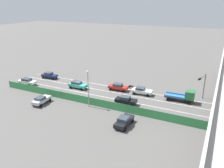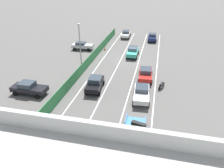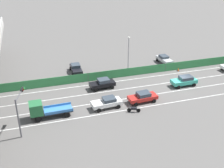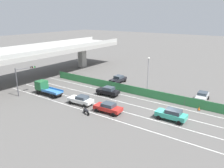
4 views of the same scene
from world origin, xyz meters
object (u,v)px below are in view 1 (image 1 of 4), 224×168
Objects in this scene: car_taxi_teal at (78,85)px; traffic_light at (202,83)px; car_sedan_navy at (49,75)px; parked_sedan_dark at (124,121)px; street_lamp at (88,85)px; car_sedan_red at (118,87)px; parked_wagon_silver at (41,100)px; car_sedan_black at (126,100)px; car_hatchback_white at (142,91)px; car_sedan_white at (27,81)px; traffic_cone at (53,94)px; motorcycle at (132,87)px; flatbed_truck_blue at (185,96)px.

traffic_light reaches higher than car_taxi_teal.
car_sedan_navy is 0.98× the size of car_taxi_teal.
parked_sedan_dark is 0.63× the size of street_lamp.
street_lamp is at bearing -7.82° from car_sedan_red.
car_taxi_teal is at bearing 171.72° from parked_wagon_silver.
street_lamp is (4.11, -6.08, 3.50)m from car_sedan_black.
car_sedan_red is 16.17m from parked_sedan_dark.
car_sedan_white is at bearing -76.74° from car_hatchback_white.
traffic_cone is at bearing 44.37° from car_sedan_navy.
parked_sedan_dark is 19.71m from traffic_light.
car_taxi_teal is 6.94× the size of traffic_cone.
motorcycle is 0.40× the size of parked_sedan_dark.
car_sedan_red is 1.06× the size of car_sedan_navy.
car_sedan_white is 1.07× the size of parked_wagon_silver.
parked_wagon_silver is 6.86× the size of traffic_cone.
car_sedan_white is at bearing -89.73° from car_sedan_black.
car_sedan_black reaches higher than parked_wagon_silver.
car_sedan_red is at bearing 90.30° from car_sedan_navy.
car_sedan_navy is (0.10, -20.11, 0.01)m from car_sedan_red.
car_sedan_navy is at bearing -144.75° from parked_wagon_silver.
car_sedan_white is 40.44m from traffic_light.
flatbed_truck_blue is 1.09× the size of traffic_light.
car_hatchback_white is at bearing 170.37° from car_sedan_black.
car_hatchback_white is 0.98× the size of car_sedan_white.
traffic_light reaches higher than car_sedan_white.
car_sedan_navy is 16.54m from parked_wagon_silver.
parked_sedan_dark is at bearing -26.99° from flatbed_truck_blue.
parked_wagon_silver is at bearing -70.87° from street_lamp.
flatbed_truck_blue is 19.69m from street_lamp.
car_hatchback_white is at bearing 145.57° from street_lamp.
parked_sedan_dark reaches higher than motorcycle.
street_lamp is (10.43, -7.15, 3.55)m from car_hatchback_white.
parked_wagon_silver is at bearing -50.13° from car_hatchback_white.
flatbed_truck_blue is at bearing 121.71° from car_sedan_black.
flatbed_truck_blue is at bearing 90.25° from car_hatchback_white.
car_sedan_black is 0.82× the size of traffic_light.
parked_wagon_silver is at bearing -39.06° from motorcycle.
car_sedan_red is 2.49× the size of motorcycle.
flatbed_truck_blue is at bearing 109.18° from traffic_cone.
parked_wagon_silver is at bearing 57.08° from car_sedan_white.
traffic_cone is at bearing -170.63° from parked_wagon_silver.
parked_wagon_silver is (7.16, 11.05, -0.02)m from car_sedan_white.
street_lamp is at bearing 61.04° from car_sedan_navy.
traffic_cone is (-4.51, -0.74, -0.58)m from parked_wagon_silver.
car_hatchback_white is 1.00× the size of parked_sedan_dark.
traffic_cone is (9.09, -17.03, -0.58)m from car_hatchback_white.
flatbed_truck_blue is 28.93m from parked_wagon_silver.
car_taxi_teal is 1.01× the size of parked_wagon_silver.
car_taxi_teal is 2.40× the size of motorcycle.
car_hatchback_white is 7.19× the size of traffic_cone.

